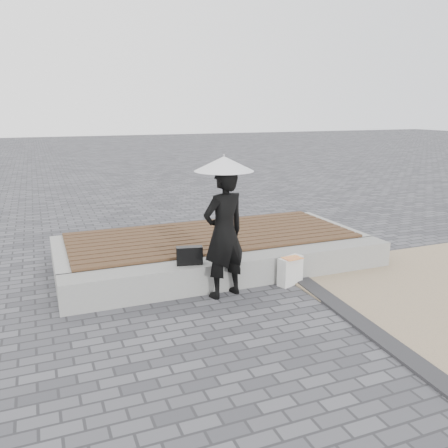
{
  "coord_description": "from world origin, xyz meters",
  "views": [
    {
      "loc": [
        -2.61,
        -4.23,
        2.48
      ],
      "look_at": [
        -0.39,
        1.27,
        1.0
      ],
      "focal_mm": 37.49,
      "sensor_mm": 36.0,
      "label": 1
    }
  ],
  "objects_px": {
    "seating_ledge": "(241,270)",
    "woman": "(224,233)",
    "parasol": "(224,164)",
    "handbag": "(189,256)",
    "canvas_tote": "(290,271)"
  },
  "relations": [
    {
      "from": "seating_ledge",
      "to": "handbag",
      "type": "distance_m",
      "value": 0.84
    },
    {
      "from": "woman",
      "to": "handbag",
      "type": "height_order",
      "value": "woman"
    },
    {
      "from": "seating_ledge",
      "to": "parasol",
      "type": "height_order",
      "value": "parasol"
    },
    {
      "from": "woman",
      "to": "canvas_tote",
      "type": "xyz_separation_m",
      "value": [
        1.04,
        0.03,
        -0.67
      ]
    },
    {
      "from": "seating_ledge",
      "to": "woman",
      "type": "distance_m",
      "value": 0.85
    },
    {
      "from": "seating_ledge",
      "to": "canvas_tote",
      "type": "height_order",
      "value": "canvas_tote"
    },
    {
      "from": "canvas_tote",
      "to": "woman",
      "type": "bearing_deg",
      "value": 161.12
    },
    {
      "from": "woman",
      "to": "parasol",
      "type": "height_order",
      "value": "parasol"
    },
    {
      "from": "seating_ledge",
      "to": "canvas_tote",
      "type": "xyz_separation_m",
      "value": [
        0.65,
        -0.3,
        0.0
      ]
    },
    {
      "from": "woman",
      "to": "canvas_tote",
      "type": "distance_m",
      "value": 1.24
    },
    {
      "from": "seating_ledge",
      "to": "woman",
      "type": "xyz_separation_m",
      "value": [
        -0.39,
        -0.33,
        0.68
      ]
    },
    {
      "from": "woman",
      "to": "parasol",
      "type": "xyz_separation_m",
      "value": [
        0.0,
        0.0,
        0.91
      ]
    },
    {
      "from": "canvas_tote",
      "to": "handbag",
      "type": "bearing_deg",
      "value": 148.92
    },
    {
      "from": "handbag",
      "to": "canvas_tote",
      "type": "xyz_separation_m",
      "value": [
        1.43,
        -0.26,
        -0.32
      ]
    },
    {
      "from": "woman",
      "to": "handbag",
      "type": "xyz_separation_m",
      "value": [
        -0.39,
        0.3,
        -0.35
      ]
    }
  ]
}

